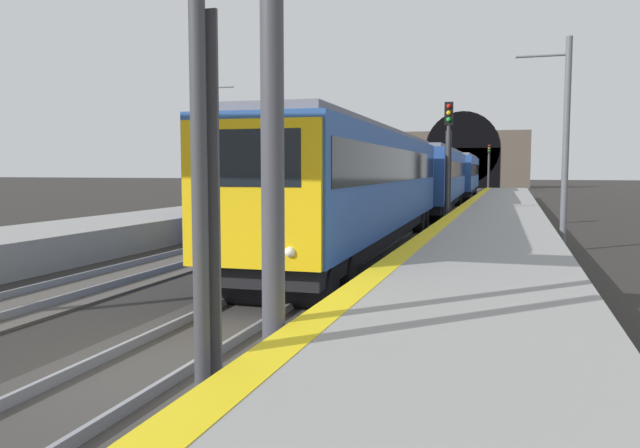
# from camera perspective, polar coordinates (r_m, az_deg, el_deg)

# --- Properties ---
(ground_plane) EXTENTS (320.00, 320.00, 0.00)m
(ground_plane) POSITION_cam_1_polar(r_m,az_deg,el_deg) (9.22, -16.10, -13.07)
(ground_plane) COLOR #282623
(platform_right) EXTENTS (112.00, 3.81, 0.97)m
(platform_right) POSITION_cam_1_polar(r_m,az_deg,el_deg) (7.71, 11.74, -12.81)
(platform_right) COLOR gray
(platform_right) RESTS_ON ground_plane
(platform_right_edge_strip) EXTENTS (112.00, 0.50, 0.01)m
(platform_right_edge_strip) POSITION_cam_1_polar(r_m,az_deg,el_deg) (7.89, -0.40, -8.59)
(platform_right_edge_strip) COLOR yellow
(platform_right_edge_strip) RESTS_ON platform_right
(track_main_line) EXTENTS (160.00, 2.86, 0.21)m
(track_main_line) POSITION_cam_1_polar(r_m,az_deg,el_deg) (9.21, -16.10, -12.83)
(track_main_line) COLOR #383533
(track_main_line) RESTS_ON ground_plane
(train_main_approaching) EXTENTS (60.09, 3.30, 4.11)m
(train_main_approaching) POSITION_cam_1_polar(r_m,az_deg,el_deg) (40.97, 10.28, 4.27)
(train_main_approaching) COLOR #264C99
(train_main_approaching) RESTS_ON ground_plane
(train_adjacent_platform) EXTENTS (38.64, 2.87, 5.09)m
(train_adjacent_platform) POSITION_cam_1_polar(r_m,az_deg,el_deg) (41.59, 3.64, 4.42)
(train_adjacent_platform) COLOR navy
(train_adjacent_platform) RESTS_ON ground_plane
(railway_signal_near) EXTENTS (0.39, 0.38, 5.35)m
(railway_signal_near) POSITION_cam_1_polar(r_m,az_deg,el_deg) (6.24, -10.82, 7.60)
(railway_signal_near) COLOR #38383D
(railway_signal_near) RESTS_ON ground_plane
(railway_signal_mid) EXTENTS (0.39, 0.38, 5.86)m
(railway_signal_mid) POSITION_cam_1_polar(r_m,az_deg,el_deg) (29.75, 11.50, 6.24)
(railway_signal_mid) COLOR #38383D
(railway_signal_mid) RESTS_ON ground_plane
(railway_signal_far) EXTENTS (0.39, 0.38, 5.76)m
(railway_signal_far) POSITION_cam_1_polar(r_m,az_deg,el_deg) (79.17, 15.01, 5.32)
(railway_signal_far) COLOR #38383D
(railway_signal_far) RESTS_ON ground_plane
(tunnel_portal) EXTENTS (2.75, 19.03, 11.15)m
(tunnel_portal) POSITION_cam_1_polar(r_m,az_deg,el_deg) (96.08, 12.78, 5.72)
(tunnel_portal) COLOR #51473D
(tunnel_portal) RESTS_ON ground_plane
(catenary_mast_near) EXTENTS (0.22, 1.81, 7.24)m
(catenary_mast_near) POSITION_cam_1_polar(r_m,az_deg,el_deg) (23.07, 21.26, 6.87)
(catenary_mast_near) COLOR #595B60
(catenary_mast_near) RESTS_ON ground_plane
(catenary_mast_far) EXTENTS (0.22, 2.15, 7.69)m
(catenary_mast_far) POSITION_cam_1_polar(r_m,az_deg,el_deg) (34.65, -10.79, 6.80)
(catenary_mast_far) COLOR #595B60
(catenary_mast_far) RESTS_ON ground_plane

